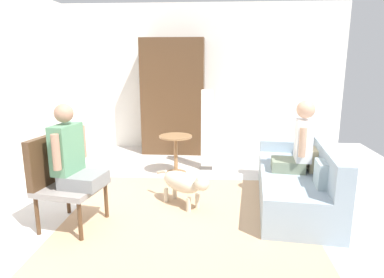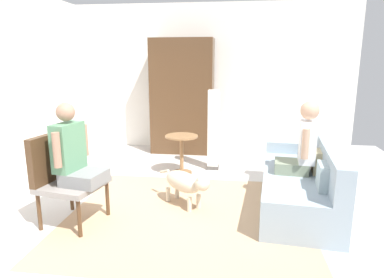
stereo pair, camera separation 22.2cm
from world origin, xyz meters
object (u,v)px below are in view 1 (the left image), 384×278
(couch, at_px, (299,181))
(armchair, at_px, (60,175))
(dog, at_px, (184,183))
(person_on_armchair, at_px, (72,155))
(round_end_table, at_px, (176,150))
(column_lamp, at_px, (207,130))
(person_on_couch, at_px, (299,143))
(armoire_cabinet, at_px, (173,97))

(couch, distance_m, armchair, 2.86)
(couch, xyz_separation_m, dog, (-1.44, -0.21, 0.02))
(person_on_armchair, height_order, round_end_table, person_on_armchair)
(dog, xyz_separation_m, column_lamp, (0.23, 1.56, 0.34))
(couch, xyz_separation_m, column_lamp, (-1.21, 1.35, 0.36))
(person_on_armchair, distance_m, dog, 1.37)
(couch, relative_size, round_end_table, 3.37)
(person_on_couch, xyz_separation_m, round_end_table, (-1.65, 1.02, -0.39))
(person_on_armchair, bearing_deg, round_end_table, 64.20)
(armoire_cabinet, bearing_deg, armchair, -104.93)
(armchair, distance_m, person_on_armchair, 0.29)
(couch, height_order, dog, couch)
(armchair, height_order, person_on_armchair, person_on_armchair)
(round_end_table, height_order, column_lamp, column_lamp)
(person_on_couch, relative_size, dog, 1.22)
(dog, height_order, armoire_cabinet, armoire_cabinet)
(person_on_couch, bearing_deg, round_end_table, 148.23)
(person_on_armchair, bearing_deg, person_on_couch, 17.52)
(armchair, height_order, column_lamp, column_lamp)
(dog, bearing_deg, armoire_cabinet, 99.72)
(dog, bearing_deg, round_end_table, 101.31)
(round_end_table, height_order, armoire_cabinet, armoire_cabinet)
(armoire_cabinet, bearing_deg, person_on_armchair, -101.96)
(dog, bearing_deg, couch, 8.36)
(dog, bearing_deg, person_on_armchair, -151.78)
(person_on_armchair, bearing_deg, couch, 17.61)
(column_lamp, bearing_deg, round_end_table, -144.42)
(person_on_couch, bearing_deg, dog, -172.07)
(armchair, height_order, dog, armchair)
(person_on_armchair, bearing_deg, armchair, 169.65)
(couch, bearing_deg, dog, -171.64)
(armchair, distance_m, dog, 1.44)
(column_lamp, height_order, armoire_cabinet, armoire_cabinet)
(armchair, xyz_separation_m, armoire_cabinet, (0.85, 3.17, 0.51))
(dog, bearing_deg, column_lamp, 81.48)
(column_lamp, relative_size, armoire_cabinet, 0.60)
(round_end_table, distance_m, column_lamp, 0.64)
(armchair, bearing_deg, column_lamp, 54.42)
(round_end_table, relative_size, column_lamp, 0.48)
(column_lamp, bearing_deg, person_on_armchair, -122.12)
(person_on_couch, bearing_deg, armoire_cabinet, 127.62)
(couch, distance_m, armoire_cabinet, 3.15)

